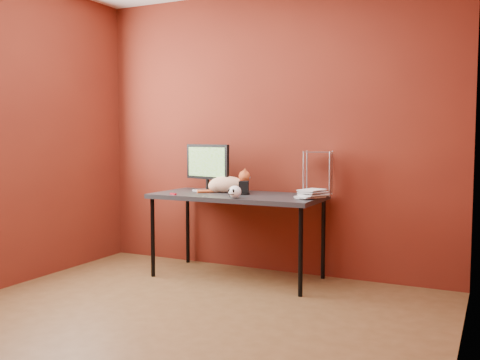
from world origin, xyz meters
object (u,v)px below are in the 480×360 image
at_px(desk, 237,200).
at_px(monitor, 207,165).
at_px(speaker, 244,188).
at_px(book_stack, 306,145).
at_px(skull_mug, 235,192).
at_px(cat, 227,184).

distance_m(desk, monitor, 0.48).
bearing_deg(speaker, desk, 157.28).
relative_size(desk, book_stack, 1.72).
bearing_deg(book_stack, speaker, -177.89).
xyz_separation_m(monitor, speaker, (0.43, -0.12, -0.19)).
height_order(speaker, book_stack, book_stack).
bearing_deg(skull_mug, speaker, 115.65).
distance_m(monitor, skull_mug, 0.66).
bearing_deg(book_stack, desk, -178.21).
height_order(desk, speaker, speaker).
xyz_separation_m(skull_mug, book_stack, (0.51, 0.31, 0.38)).
xyz_separation_m(desk, book_stack, (0.63, 0.02, 0.49)).
bearing_deg(speaker, cat, 136.80).
distance_m(desk, book_stack, 0.80).
bearing_deg(book_stack, monitor, 174.45).
height_order(cat, speaker, cat).
height_order(skull_mug, speaker, speaker).
bearing_deg(monitor, book_stack, 7.80).
distance_m(desk, skull_mug, 0.33).
distance_m(skull_mug, speaker, 0.29).
bearing_deg(speaker, skull_mug, -100.69).
xyz_separation_m(cat, skull_mug, (0.26, -0.37, -0.02)).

